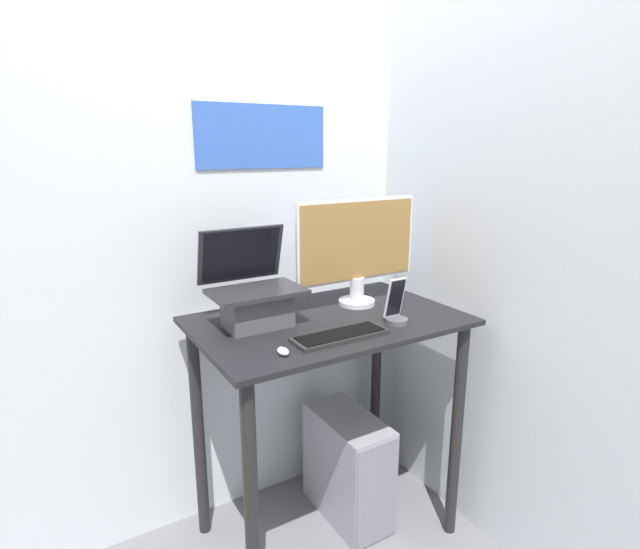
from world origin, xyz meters
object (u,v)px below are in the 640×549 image
laptop (255,299)px  computer_tower (348,466)px  mouse (283,351)px  monitor (357,250)px  keyboard (340,336)px  cell_phone (396,310)px

laptop → computer_tower: laptop is taller
mouse → computer_tower: (0.44, 0.26, -0.74)m
monitor → keyboard: bearing=-133.3°
keyboard → mouse: size_ratio=6.50×
keyboard → cell_phone: cell_phone is taller
laptop → keyboard: bearing=-53.8°
monitor → cell_phone: bearing=-91.2°
laptop → cell_phone: laptop is taller
monitor → computer_tower: size_ratio=1.17×
monitor → mouse: 0.63m
monitor → keyboard: 0.45m
monitor → keyboard: (-0.27, -0.28, -0.22)m
cell_phone → computer_tower: size_ratio=0.36×
laptop → computer_tower: size_ratio=0.73×
cell_phone → monitor: bearing=88.8°
mouse → monitor: bearing=31.8°
laptop → computer_tower: (0.40, -0.04, -0.83)m
cell_phone → computer_tower: bearing=104.9°
laptop → monitor: bearing=1.5°
laptop → computer_tower: 0.93m
mouse → computer_tower: size_ratio=0.11×
computer_tower → mouse: bearing=-149.0°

